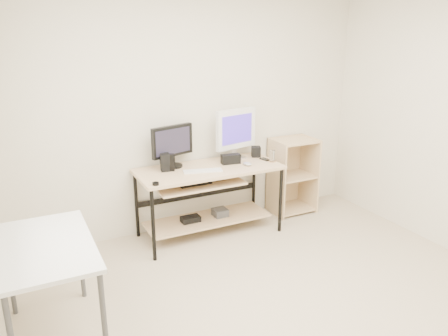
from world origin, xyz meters
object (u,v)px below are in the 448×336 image
desk (207,187)px  black_monitor (172,144)px  white_imac (236,130)px  audio_controller (170,163)px  side_table (47,255)px  shelf_unit (291,175)px

desk → black_monitor: bearing=147.7°
white_imac → audio_controller: size_ratio=3.15×
side_table → black_monitor: bearing=42.6°
white_imac → desk: bearing=-170.5°
shelf_unit → white_imac: (-0.74, 0.01, 0.62)m
side_table → shelf_unit: 3.09m
side_table → black_monitor: black_monitor is taller
desk → white_imac: white_imac is taller
side_table → white_imac: 2.46m
white_imac → audio_controller: 0.84m
desk → side_table: same height
desk → side_table: bearing=-147.3°
side_table → desk: bearing=32.7°
desk → black_monitor: 0.58m
side_table → shelf_unit: shelf_unit is taller
desk → shelf_unit: 1.19m
desk → white_imac: 0.71m
black_monitor → audio_controller: 0.21m
white_imac → audio_controller: bearing=175.0°
side_table → audio_controller: 1.72m
desk → side_table: 1.97m
black_monitor → audio_controller: (-0.07, -0.12, -0.16)m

